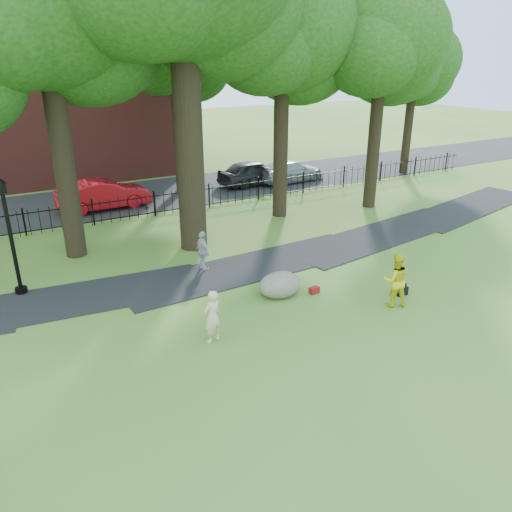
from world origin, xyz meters
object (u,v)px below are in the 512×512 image
woman (213,316)px  boulder (280,283)px  lamppost (11,239)px  man (395,280)px  red_sedan (103,195)px

woman → boulder: bearing=-171.6°
lamppost → boulder: bearing=-37.9°
boulder → man: bearing=-41.0°
man → lamppost: bearing=-10.6°
man → woman: bearing=14.6°
boulder → lamppost: (-7.58, 4.44, 1.52)m
woman → man: (5.98, -0.88, 0.10)m
woman → red_sedan: woman is taller
boulder → red_sedan: size_ratio=0.32×
woman → boulder: 3.56m
woman → lamppost: (-4.38, 5.98, 1.17)m
boulder → red_sedan: (-2.62, 13.10, 0.34)m
boulder → red_sedan: bearing=101.3°
woman → boulder: (3.19, 1.54, -0.35)m
man → lamppost: 12.48m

